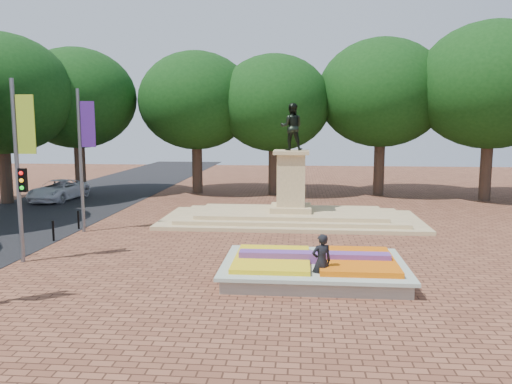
{
  "coord_description": "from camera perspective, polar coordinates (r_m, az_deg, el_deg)",
  "views": [
    {
      "loc": [
        0.5,
        -18.94,
        5.33
      ],
      "look_at": [
        -1.53,
        3.75,
        2.2
      ],
      "focal_mm": 35.0,
      "sensor_mm": 36.0,
      "label": 1
    }
  ],
  "objects": [
    {
      "name": "tree_row_back",
      "position": [
        37.01,
        8.08,
        9.83
      ],
      "size": [
        44.8,
        8.8,
        10.43
      ],
      "color": "#34271C",
      "rests_on": "ground"
    },
    {
      "name": "monument",
      "position": [
        27.31,
        4.0,
        -1.57
      ],
      "size": [
        14.0,
        6.0,
        6.4
      ],
      "color": "tan",
      "rests_on": "ground"
    },
    {
      "name": "ground",
      "position": [
        19.68,
        3.51,
        -7.9
      ],
      "size": [
        90.0,
        90.0,
        0.0
      ],
      "primitive_type": "plane",
      "color": "brown",
      "rests_on": "ground"
    },
    {
      "name": "flower_bed",
      "position": [
        17.66,
        6.7,
        -8.52
      ],
      "size": [
        6.3,
        4.3,
        0.91
      ],
      "color": "gray",
      "rests_on": "ground"
    },
    {
      "name": "van",
      "position": [
        37.46,
        -21.66,
        0.19
      ],
      "size": [
        2.72,
        5.3,
        1.43
      ],
      "primitive_type": "imported",
      "rotation": [
        0.0,
        0.0,
        -0.07
      ],
      "color": "white",
      "rests_on": "ground"
    },
    {
      "name": "pedestrian",
      "position": [
        16.4,
        7.5,
        -7.88
      ],
      "size": [
        0.77,
        0.63,
        1.82
      ],
      "primitive_type": "imported",
      "rotation": [
        0.0,
        0.0,
        3.47
      ],
      "color": "black",
      "rests_on": "ground"
    },
    {
      "name": "bollard_row",
      "position": [
        21.28,
        -26.98,
        -6.1
      ],
      "size": [
        0.12,
        13.12,
        0.98
      ],
      "color": "black",
      "rests_on": "ground"
    },
    {
      "name": "banner_poles",
      "position": [
        20.61,
        -25.8,
        3.0
      ],
      "size": [
        0.88,
        11.17,
        7.0
      ],
      "color": "slate",
      "rests_on": "ground"
    }
  ]
}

